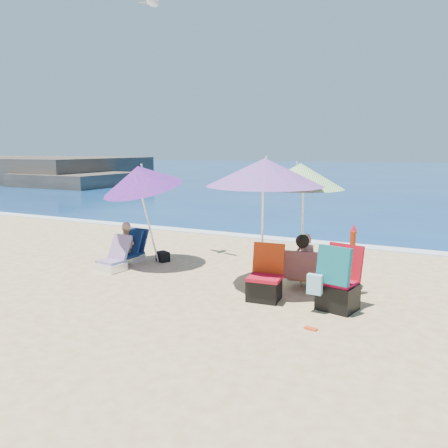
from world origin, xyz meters
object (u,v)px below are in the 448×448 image
at_px(umbrella_turquoise, 265,172).
at_px(umbrella_striped, 300,176).
at_px(furled_umbrella, 352,257).
at_px(seagull, 153,3).
at_px(chair_navy, 132,252).
at_px(camp_chair_left, 265,283).
at_px(person_left, 127,244).
at_px(umbrella_blue, 141,178).
at_px(person_center, 304,262).
at_px(camp_chair_right, 337,286).
at_px(chair_rainbow, 113,261).

bearing_deg(umbrella_turquoise, umbrella_striped, 71.87).
height_order(furled_umbrella, seagull, seagull).
bearing_deg(chair_navy, camp_chair_left, -17.95).
relative_size(umbrella_turquoise, person_left, 2.61).
height_order(umbrella_blue, furled_umbrella, umbrella_blue).
relative_size(camp_chair_left, seagull, 1.08).
xyz_separation_m(umbrella_striped, person_left, (-3.85, -0.65, -1.62)).
bearing_deg(person_center, furled_umbrella, -3.44).
relative_size(umbrella_blue, camp_chair_right, 2.20).
xyz_separation_m(chair_rainbow, seagull, (0.34, 1.24, 5.53)).
xyz_separation_m(camp_chair_left, seagull, (-3.30, 1.63, 5.43)).
distance_m(umbrella_turquoise, camp_chair_right, 2.38).
xyz_separation_m(umbrella_blue, person_left, (-0.50, 0.09, -1.54)).
distance_m(chair_navy, chair_rainbow, 0.84).
relative_size(chair_navy, person_center, 0.70).
height_order(chair_rainbow, camp_chair_right, camp_chair_right).
relative_size(umbrella_turquoise, furled_umbrella, 1.90).
bearing_deg(seagull, furled_umbrella, -9.53).
distance_m(chair_rainbow, camp_chair_right, 4.88).
bearing_deg(person_center, person_left, 178.43).
height_order(umbrella_blue, camp_chair_right, umbrella_blue).
bearing_deg(seagull, camp_chair_left, -26.36).
relative_size(chair_navy, seagull, 0.81).
bearing_deg(umbrella_turquoise, camp_chair_right, -20.62).
distance_m(person_center, seagull, 6.45).
bearing_deg(chair_rainbow, person_left, 100.56).
height_order(umbrella_striped, chair_rainbow, umbrella_striped).
height_order(camp_chair_left, camp_chair_right, camp_chair_right).
distance_m(chair_rainbow, camp_chair_left, 3.66).
xyz_separation_m(umbrella_blue, camp_chair_right, (4.47, -0.89, -1.58)).
bearing_deg(chair_rainbow, umbrella_blue, 54.59).
bearing_deg(person_left, umbrella_blue, -10.21).
distance_m(umbrella_turquoise, person_center, 1.83).
relative_size(umbrella_turquoise, person_center, 2.36).
distance_m(umbrella_striped, seagull, 4.99).
bearing_deg(person_left, chair_rainbow, -79.44).
distance_m(umbrella_turquoise, seagull, 4.79).
bearing_deg(chair_navy, umbrella_striped, 6.71).
relative_size(camp_chair_left, person_center, 0.93).
xyz_separation_m(umbrella_striped, furled_umbrella, (1.21, -0.82, -1.34)).
height_order(umbrella_turquoise, umbrella_striped, umbrella_turquoise).
bearing_deg(camp_chair_left, umbrella_striped, 86.97).
height_order(umbrella_striped, person_left, umbrella_striped).
xyz_separation_m(camp_chair_left, person_left, (-3.76, 1.03, 0.14)).
height_order(umbrella_striped, furled_umbrella, umbrella_striped).
relative_size(chair_navy, camp_chair_left, 0.75).
xyz_separation_m(chair_navy, person_center, (4.21, -0.31, 0.31)).
bearing_deg(umbrella_turquoise, person_center, 23.63).
bearing_deg(person_center, umbrella_turquoise, -156.37).
height_order(chair_navy, chair_rainbow, chair_rainbow).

